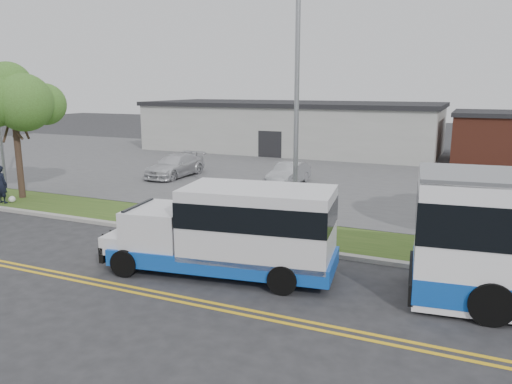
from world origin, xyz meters
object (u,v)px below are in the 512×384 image
at_px(streetlight_near, 296,100).
at_px(pedestrian, 2,184).
at_px(tree_west, 13,98).
at_px(parked_car_a, 289,174).
at_px(parked_car_b, 175,166).
at_px(shuttle_bus, 236,228).

relative_size(streetlight_near, pedestrian, 5.11).
xyz_separation_m(tree_west, parked_car_a, (11.35, 8.74, -4.38)).
bearing_deg(parked_car_b, parked_car_a, 4.84).
distance_m(tree_west, shuttle_bus, 15.91).
height_order(streetlight_near, shuttle_bus, streetlight_near).
xyz_separation_m(parked_car_a, parked_car_b, (-7.50, -0.38, 0.05)).
height_order(tree_west, parked_car_a, tree_west).
bearing_deg(streetlight_near, pedestrian, -176.80).
bearing_deg(pedestrian, shuttle_bus, 169.55).
height_order(streetlight_near, parked_car_a, streetlight_near).
distance_m(tree_west, streetlight_near, 15.01).
relative_size(tree_west, pedestrian, 3.72).
relative_size(shuttle_bus, parked_car_a, 1.90).
bearing_deg(pedestrian, streetlight_near, -173.31).
bearing_deg(parked_car_a, parked_car_b, -175.68).
xyz_separation_m(streetlight_near, pedestrian, (-14.81, -0.83, -4.20)).
xyz_separation_m(tree_west, parked_car_b, (3.86, 8.36, -4.33)).
height_order(parked_car_a, parked_car_b, parked_car_b).
bearing_deg(parked_car_a, streetlight_near, -67.00).
bearing_deg(tree_west, parked_car_b, 65.24).
height_order(tree_west, shuttle_bus, tree_west).
relative_size(shuttle_bus, pedestrian, 4.02).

